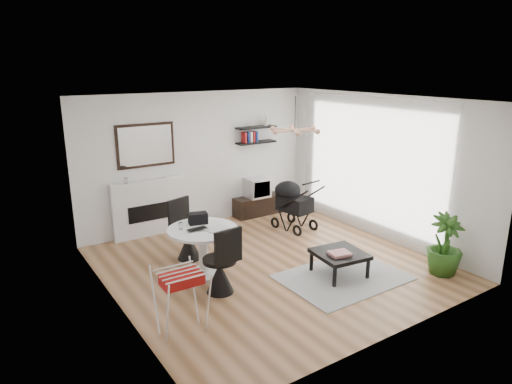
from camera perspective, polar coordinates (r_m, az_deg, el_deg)
floor at (r=7.66m, az=1.74°, el=-9.08°), size 5.00×5.00×0.00m
ceiling at (r=6.98m, az=1.92°, el=11.49°), size 5.00×5.00×0.00m
wall_back at (r=9.30m, az=-7.14°, el=4.04°), size 5.00×0.00×5.00m
wall_left at (r=6.16m, az=-17.54°, el=-2.64°), size 0.00×5.00×5.00m
wall_right at (r=8.85m, az=15.17°, el=3.01°), size 0.00×5.00×5.00m
sheer_curtain at (r=8.91m, az=13.79°, el=3.19°), size 0.04×3.60×2.60m
fireplace at (r=8.97m, az=-13.06°, el=-1.07°), size 1.50×0.17×2.16m
shelf_lower at (r=9.78m, az=0.01°, el=6.23°), size 0.90×0.25×0.04m
shelf_upper at (r=9.73m, az=0.01°, el=8.08°), size 0.90×0.25×0.04m
pendant_lamp at (r=7.69m, az=4.87°, el=7.72°), size 0.90×0.90×0.10m
tv_console at (r=10.05m, az=0.24°, el=-1.69°), size 1.10×0.39×0.41m
crt_tv at (r=9.91m, az=0.12°, el=0.58°), size 0.48×0.42×0.42m
dining_table at (r=7.13m, az=-6.63°, el=-6.58°), size 1.08×1.08×0.79m
laptop at (r=6.93m, az=-7.21°, el=-4.76°), size 0.32×0.21×0.02m
black_bag at (r=7.22m, az=-7.27°, el=-3.27°), size 0.32×0.24×0.17m
newspaper at (r=6.97m, az=-4.94°, el=-4.63°), size 0.39×0.34×0.01m
drinking_glass at (r=7.04m, az=-9.38°, el=-4.18°), size 0.06×0.06×0.10m
chair_far at (r=7.87m, az=-8.53°, el=-5.99°), size 0.53×0.54×1.03m
chair_near at (r=6.69m, az=-4.43°, el=-9.92°), size 0.49×0.51×1.03m
drying_rack at (r=5.76m, az=-9.31°, el=-13.26°), size 0.57×0.54×0.84m
stroller at (r=9.19m, az=4.57°, el=-1.78°), size 0.66×0.92×1.07m
rug at (r=7.36m, az=10.82°, el=-10.41°), size 1.89×1.36×0.01m
coffee_table at (r=7.29m, az=10.41°, el=-7.71°), size 0.81×0.81×0.38m
magazines at (r=7.17m, az=10.41°, el=-7.57°), size 0.36×0.31×0.04m
potted_plant at (r=7.76m, az=22.53°, el=-6.09°), size 0.67×0.67×0.98m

